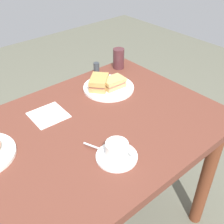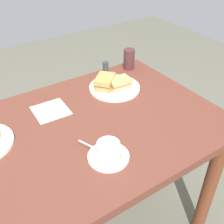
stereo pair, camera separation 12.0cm
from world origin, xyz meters
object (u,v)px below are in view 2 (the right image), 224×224
sandwich_plate (115,88)px  napkin (51,111)px  dining_table (92,146)px  coffee_saucer (108,157)px  spoon (92,147)px  salt_shaker (106,68)px  drinking_glass (129,59)px  sandwich_back (105,82)px  sandwich_front (119,83)px  coffee_cup (109,149)px

sandwich_plate → napkin: (-0.35, -0.00, -0.01)m
dining_table → coffee_saucer: bearing=-102.5°
napkin → spoon: bearing=-84.9°
dining_table → salt_shaker: salt_shaker is taller
coffee_saucer → napkin: size_ratio=1.03×
sandwich_plate → drinking_glass: 0.25m
spoon → napkin: (-0.03, 0.32, -0.01)m
sandwich_back → salt_shaker: (0.09, 0.14, -0.01)m
sandwich_back → coffee_saucer: size_ratio=0.93×
napkin → sandwich_front: bearing=-2.8°
coffee_saucer → coffee_cup: (0.00, -0.00, 0.04)m
dining_table → salt_shaker: (0.30, 0.35, 0.16)m
sandwich_back → spoon: bearing=-128.9°
napkin → dining_table: bearing=-60.9°
sandwich_plate → salt_shaker: (0.05, 0.16, 0.03)m
sandwich_plate → salt_shaker: 0.17m
sandwich_back → spoon: 0.45m
coffee_cup → coffee_saucer: bearing=111.4°
coffee_cup → drinking_glass: drinking_glass is taller
sandwich_front → coffee_saucer: 0.49m
dining_table → sandwich_back: (0.21, 0.21, 0.17)m
sandwich_front → coffee_saucer: size_ratio=0.75×
sandwich_front → coffee_cup: bearing=-129.5°
sandwich_back → napkin: (-0.31, -0.02, -0.04)m
salt_shaker → napkin: bearing=-157.9°
napkin → drinking_glass: (0.55, 0.15, 0.06)m
dining_table → coffee_saucer: 0.25m
sandwich_back → drinking_glass: bearing=26.8°
coffee_saucer → drinking_glass: drinking_glass is taller
sandwich_front → salt_shaker: 0.18m
sandwich_back → salt_shaker: size_ratio=2.02×
drinking_glass → salt_shaker: bearing=173.7°
coffee_saucer → sandwich_back: bearing=59.0°
spoon → coffee_cup: bearing=-68.6°
dining_table → coffee_cup: coffee_cup is taller
sandwich_back → salt_shaker: bearing=56.2°
coffee_saucer → coffee_cup: size_ratio=1.43×
coffee_saucer → napkin: (-0.06, 0.39, -0.00)m
sandwich_plate → coffee_cup: size_ratio=2.39×
sandwich_plate → drinking_glass: (0.20, 0.15, 0.05)m
salt_shaker → sandwich_front: bearing=-100.3°
dining_table → spoon: bearing=-118.5°
drinking_glass → sandwich_front: bearing=-137.8°
coffee_saucer → napkin: 0.40m
dining_table → sandwich_back: size_ratio=7.82×
coffee_saucer → spoon: bearing=111.4°
coffee_saucer → napkin: coffee_saucer is taller
coffee_saucer → drinking_glass: (0.49, 0.54, 0.05)m
sandwich_plate → napkin: sandwich_plate is taller
coffee_cup → napkin: coffee_cup is taller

